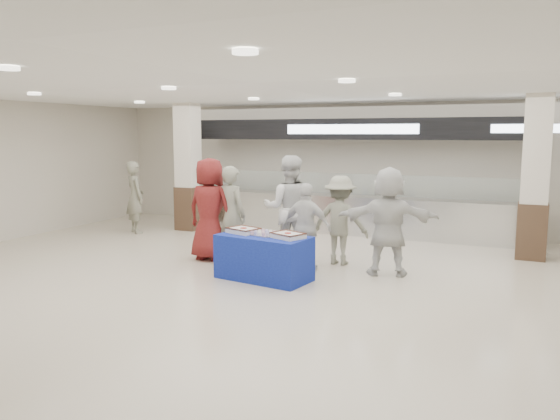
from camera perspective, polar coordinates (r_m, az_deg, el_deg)
The scene contains 15 objects.
ground at distance 8.74m, azimuth -2.88°, elevation -8.28°, with size 14.00×14.00×0.00m, color beige.
serving_line at distance 13.47m, azimuth 7.70°, elevation 2.43°, with size 8.70×0.85×2.80m.
column_left at distance 14.08m, azimuth -9.58°, elevation 4.15°, with size 0.55×0.55×3.20m.
column_right at distance 11.68m, azimuth 25.08°, elevation 2.74°, with size 0.55×0.55×3.20m.
display_table at distance 9.22m, azimuth -1.70°, elevation -4.99°, with size 1.55×0.78×0.75m, color #162B98.
sheet_cake_left at distance 9.41m, azimuth -3.83°, elevation -2.08°, with size 0.60×0.53×0.10m.
sheet_cake_right at distance 8.93m, azimuth 0.83°, elevation -2.62°, with size 0.60×0.54×0.10m.
cupcake_tray at distance 9.19m, azimuth -1.77°, elevation -2.41°, with size 0.53×0.45×0.07m.
civilian_maroon at distance 10.63m, azimuth -7.34°, elevation 0.06°, with size 0.97×0.63×1.99m, color maroon.
soldier_a at distance 10.46m, azimuth -5.04°, elevation -0.42°, with size 0.67×0.44×1.84m, color gray.
chef_tall at distance 10.50m, azimuth 0.93°, elevation 0.17°, with size 0.99×0.77×2.04m, color silver.
chef_short at distance 9.71m, azimuth 2.79°, elevation -1.83°, with size 0.93×0.39×1.58m, color silver.
soldier_b at distance 10.28m, azimuth 6.30°, elevation -1.07°, with size 1.08×0.62×1.67m, color gray.
civilian_white at distance 9.59m, azimuth 11.24°, elevation -1.17°, with size 1.75×0.56×1.89m, color silver.
soldier_bg at distance 13.94m, azimuth -14.90°, elevation 1.30°, with size 0.65×0.42×1.77m, color gray.
Camera 1 is at (3.86, -7.44, 2.45)m, focal length 35.00 mm.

